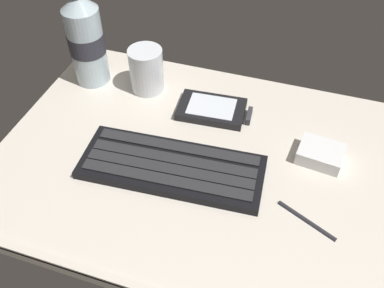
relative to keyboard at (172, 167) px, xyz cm
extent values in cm
cube|color=beige|center=(2.15, 3.75, -1.81)|extent=(64.00, 48.00, 2.00)
cube|color=beige|center=(2.15, -19.65, -0.41)|extent=(64.00, 1.20, 0.80)
cube|color=black|center=(0.00, 0.00, -0.11)|extent=(29.67, 12.90, 1.40)
cube|color=#28282B|center=(-0.22, 3.29, 0.74)|extent=(26.75, 3.76, 0.30)
cube|color=#28282B|center=(-0.07, 1.10, 0.74)|extent=(26.75, 3.76, 0.30)
cube|color=#28282B|center=(0.07, -1.10, 0.74)|extent=(26.75, 3.76, 0.30)
cube|color=#28282B|center=(0.22, -3.29, 0.74)|extent=(26.75, 3.76, 0.30)
cube|color=black|center=(2.65, 15.25, -0.11)|extent=(12.51, 8.43, 1.40)
cube|color=silver|center=(2.65, 15.25, 0.64)|extent=(8.80, 6.51, 0.10)
cube|color=#333338|center=(9.03, 15.70, -0.11)|extent=(1.07, 3.85, 1.12)
cylinder|color=silver|center=(-11.55, 18.30, 3.44)|extent=(6.40, 6.40, 8.50)
cylinder|color=yellow|center=(-11.55, 18.30, 2.45)|extent=(5.50, 5.50, 6.12)
cylinder|color=silver|center=(-22.90, 17.66, 6.69)|extent=(6.60, 6.60, 15.00)
cone|color=silver|center=(-22.90, 17.66, 15.59)|extent=(6.60, 6.60, 2.80)
cylinder|color=#2D2D38|center=(-22.90, 17.66, 7.44)|extent=(6.73, 6.73, 3.80)
cube|color=white|center=(22.06, 9.66, 0.39)|extent=(7.61, 6.39, 2.40)
cylinder|color=#26262B|center=(21.64, -3.04, -0.46)|extent=(8.91, 4.63, 0.70)
camera|label=1|loc=(16.24, -39.81, 49.88)|focal=38.85mm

